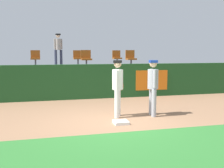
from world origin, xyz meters
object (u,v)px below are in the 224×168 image
Objects in this scene: seat_back_right at (117,57)px; seat_front_center at (86,58)px; seat_back_center at (78,57)px; seat_back_left at (35,57)px; seat_front_right at (131,58)px; first_base at (121,122)px; spectator_hooded at (58,47)px; player_fielder_home at (118,84)px; player_runner_visitor at (153,84)px.

seat_back_right is 1.00× the size of seat_front_center.
seat_back_center is at bearing 180.00° from seat_back_right.
seat_back_left is 4.37m from seat_back_right.
seat_back_center and seat_front_right have the same top height.
first_base is 0.23× the size of spectator_hooded.
seat_back_right is at bearing 96.81° from seat_front_right.
spectator_hooded reaches higher than player_fielder_home.
seat_back_right is 1.00× the size of seat_front_right.
seat_back_left is 1.70m from spectator_hooded.
player_fielder_home is at bearing -69.09° from seat_back_left.
seat_back_right is (0.72, 6.82, 0.71)m from player_runner_visitor.
seat_back_right and seat_front_right have the same top height.
seat_front_center is (0.17, -1.80, 0.00)m from seat_back_center.
seat_back_left is 2.97m from seat_front_center.
spectator_hooded is (-1.33, 7.72, 1.26)m from player_fielder_home.
spectator_hooded reaches higher than first_base.
player_runner_visitor is 2.07× the size of seat_back_right.
seat_back_left reaches higher than player_fielder_home.
player_runner_visitor is 0.98× the size of spectator_hooded.
seat_back_center is (-0.23, 7.52, 1.68)m from first_base.
seat_front_center is 1.00× the size of seat_front_right.
seat_front_center is at bearing 179.99° from seat_front_right.
first_base is at bearing -89.42° from seat_front_center.
seat_back_center is 1.00× the size of seat_front_right.
seat_back_center is at bearing 91.72° from first_base.
spectator_hooded is at bearing 39.87° from seat_back_left.
seat_back_right is (1.95, 7.52, 1.67)m from first_base.
seat_front_right is at bearing -21.44° from seat_back_left.
spectator_hooded is at bearing 161.86° from seat_back_right.
player_fielder_home reaches higher than player_runner_visitor.
seat_front_center is at bearing -37.30° from seat_back_left.
first_base is at bearing 14.06° from player_fielder_home.
spectator_hooded is at bearing -146.68° from player_fielder_home.
seat_front_center is (-1.29, 5.02, 0.71)m from player_runner_visitor.
seat_back_right is 3.35m from spectator_hooded.
seat_back_left is 4.92m from seat_front_right.
first_base is 7.71m from seat_back_center.
seat_front_right is (4.58, -1.80, -0.00)m from seat_back_left.
player_runner_visitor is 2.07× the size of seat_front_center.
first_base is 5.96m from seat_front_center.
seat_front_center is at bearing 90.58° from first_base.
first_base is 0.48× the size of seat_back_center.
player_runner_visitor is at bearing -61.83° from seat_back_left.
player_runner_visitor is (1.09, -0.13, 0.00)m from player_fielder_home.
first_base is 0.48× the size of seat_front_center.
seat_back_center reaches higher than player_runner_visitor.
player_runner_visitor is at bearing -75.59° from seat_front_center.
seat_back_center is 1.81m from seat_front_center.
seat_front_center reaches higher than player_fielder_home.
spectator_hooded reaches higher than seat_back_right.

